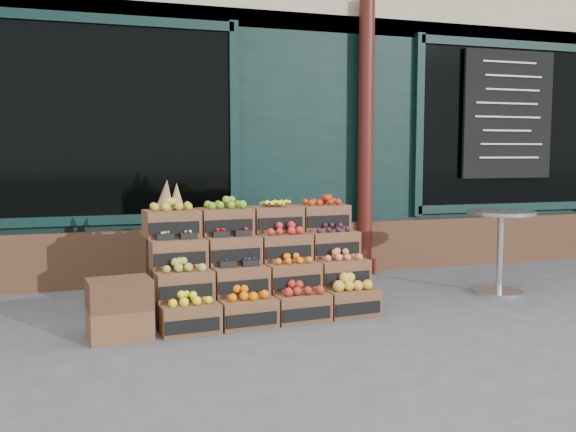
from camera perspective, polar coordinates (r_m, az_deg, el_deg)
name	(u,v)px	position (r m, az deg, el deg)	size (l,w,h in m)	color
ground	(337,325)	(5.41, 4.40, -9.64)	(60.00, 60.00, 0.00)	#4D4D50
shop_facade	(211,89)	(10.17, -6.84, 11.13)	(12.00, 6.24, 4.80)	black
crate_display	(258,272)	(5.73, -2.70, -4.97)	(1.97, 1.06, 1.20)	brown
spare_crates	(120,309)	(5.11, -14.75, -8.01)	(0.50, 0.37, 0.47)	brown
bistro_table	(500,242)	(6.80, 18.34, -2.23)	(0.67, 0.67, 0.84)	silver
shopkeeper	(87,197)	(7.55, -17.43, 1.61)	(0.67, 0.44, 1.85)	#1C641F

